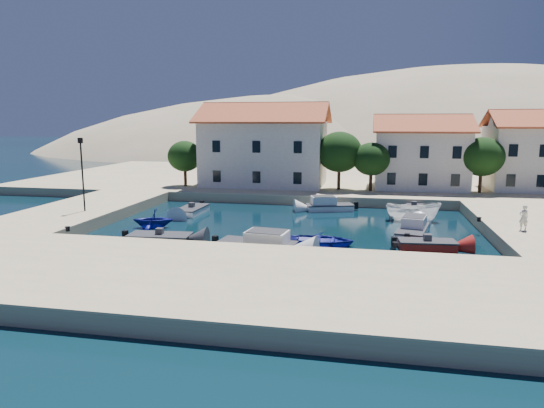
{
  "coord_description": "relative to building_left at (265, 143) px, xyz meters",
  "views": [
    {
      "loc": [
        6.26,
        -28.83,
        8.67
      ],
      "look_at": [
        -1.31,
        8.9,
        2.0
      ],
      "focal_mm": 32.0,
      "sensor_mm": 36.0,
      "label": 1
    }
  ],
  "objects": [
    {
      "name": "lamppost",
      "position": [
        -11.5,
        -20.0,
        -1.18
      ],
      "size": [
        0.35,
        0.25,
        6.22
      ],
      "color": "black",
      "rests_on": "quay_west"
    },
    {
      "name": "motorboat_white_west",
      "position": [
        -3.95,
        -14.42,
        -5.64
      ],
      "size": [
        2.1,
        4.5,
        1.25
      ],
      "rotation": [
        0.0,
        0.0,
        -1.6
      ],
      "color": "white",
      "rests_on": "ground"
    },
    {
      "name": "cabin_cruiser_north",
      "position": [
        8.66,
        -10.31,
        -5.46
      ],
      "size": [
        4.83,
        3.12,
        1.6
      ],
      "rotation": [
        0.0,
        0.0,
        3.44
      ],
      "color": "white",
      "rests_on": "ground"
    },
    {
      "name": "ground",
      "position": [
        6.0,
        -28.0,
        -5.94
      ],
      "size": [
        400.0,
        400.0,
        0.0
      ],
      "primitive_type": "plane",
      "color": "black",
      "rests_on": "ground"
    },
    {
      "name": "rowboat_west",
      "position": [
        -4.9,
        -20.73,
        -5.94
      ],
      "size": [
        3.74,
        3.41,
        1.69
      ],
      "primitive_type": "imported",
      "rotation": [
        0.0,
        0.0,
        -1.35
      ],
      "color": "navy",
      "rests_on": "ground"
    },
    {
      "name": "pedestrian",
      "position": [
        23.07,
        -20.61,
        -4.03
      ],
      "size": [
        0.75,
        0.58,
        1.82
      ],
      "primitive_type": "imported",
      "rotation": [
        0.0,
        0.0,
        3.38
      ],
      "color": "silver",
      "rests_on": "quay_east"
    },
    {
      "name": "bollards",
      "position": [
        8.8,
        -24.13,
        -4.79
      ],
      "size": [
        29.36,
        9.56,
        0.3
      ],
      "color": "black",
      "rests_on": "ground"
    },
    {
      "name": "building_left",
      "position": [
        0.0,
        0.0,
        0.0
      ],
      "size": [
        14.7,
        9.45,
        9.7
      ],
      "color": "beige",
      "rests_on": "quay_north"
    },
    {
      "name": "cabin_cruiser_east",
      "position": [
        15.68,
        -19.57,
        -5.46
      ],
      "size": [
        2.98,
        5.22,
        1.6
      ],
      "rotation": [
        0.0,
        0.0,
        1.36
      ],
      "color": "white",
      "rests_on": "ground"
    },
    {
      "name": "boat_east",
      "position": [
        16.17,
        -13.76,
        -5.94
      ],
      "size": [
        4.69,
        1.83,
        1.8
      ],
      "primitive_type": "imported",
      "rotation": [
        0.0,
        0.0,
        1.59
      ],
      "color": "white",
      "rests_on": "ground"
    },
    {
      "name": "motorboat_white_ne",
      "position": [
        16.61,
        -9.64,
        -5.64
      ],
      "size": [
        1.97,
        3.46,
        1.25
      ],
      "rotation": [
        0.0,
        0.0,
        1.44
      ],
      "color": "white",
      "rests_on": "ground"
    },
    {
      "name": "building_right",
      "position": [
        30.0,
        2.0,
        -0.46
      ],
      "size": [
        9.45,
        8.4,
        8.8
      ],
      "color": "beige",
      "rests_on": "quay_north"
    },
    {
      "name": "rowboat_south",
      "position": [
        9.17,
        -23.63,
        -5.94
      ],
      "size": [
        4.64,
        3.38,
        0.94
      ],
      "primitive_type": "imported",
      "rotation": [
        0.0,
        0.0,
        1.54
      ],
      "color": "navy",
      "rests_on": "ground"
    },
    {
      "name": "trees",
      "position": [
        10.51,
        -2.54,
        -1.1
      ],
      "size": [
        37.3,
        5.3,
        6.45
      ],
      "color": "#382314",
      "rests_on": "quay_north"
    },
    {
      "name": "building_mid",
      "position": [
        18.0,
        1.0,
        -0.71
      ],
      "size": [
        10.5,
        8.4,
        8.3
      ],
      "color": "beige",
      "rests_on": "quay_north"
    },
    {
      "name": "motorboat_grey_sw",
      "position": [
        -2.29,
        -25.25,
        -5.64
      ],
      "size": [
        4.57,
        2.28,
        1.25
      ],
      "rotation": [
        0.0,
        0.0,
        0.07
      ],
      "color": "#36373C",
      "rests_on": "ground"
    },
    {
      "name": "motorboat_red_se",
      "position": [
        16.32,
        -23.42,
        -5.64
      ],
      "size": [
        3.92,
        2.02,
        1.25
      ],
      "rotation": [
        0.0,
        0.0,
        0.09
      ],
      "color": "maroon",
      "rests_on": "ground"
    },
    {
      "name": "hills",
      "position": [
        26.64,
        95.62,
        -29.34
      ],
      "size": [
        254.0,
        176.0,
        99.0
      ],
      "color": "#988967",
      "rests_on": "ground"
    },
    {
      "name": "quay_north",
      "position": [
        8.0,
        10.0,
        -5.44
      ],
      "size": [
        80.0,
        36.0,
        1.0
      ],
      "primitive_type": "cube",
      "color": "tan",
      "rests_on": "ground"
    },
    {
      "name": "quay_south",
      "position": [
        6.0,
        -34.0,
        -5.44
      ],
      "size": [
        52.0,
        12.0,
        1.0
      ],
      "primitive_type": "cube",
      "color": "tan",
      "rests_on": "ground"
    },
    {
      "name": "cabin_cruiser_south",
      "position": [
        5.05,
        -26.09,
        -5.46
      ],
      "size": [
        5.47,
        2.87,
        1.6
      ],
      "rotation": [
        0.0,
        0.0,
        -0.13
      ],
      "color": "white",
      "rests_on": "ground"
    },
    {
      "name": "quay_west",
      "position": [
        -13.0,
        -18.0,
        -5.44
      ],
      "size": [
        8.0,
        20.0,
        1.0
      ],
      "primitive_type": "cube",
      "color": "tan",
      "rests_on": "ground"
    }
  ]
}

